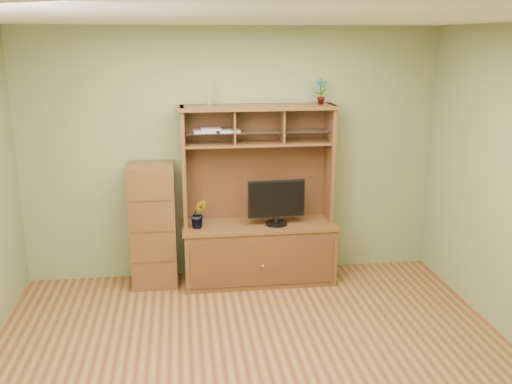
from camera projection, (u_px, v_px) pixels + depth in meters
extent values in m
cube|color=#562D18|center=(258.00, 368.00, 4.60)|extent=(4.50, 4.00, 0.02)
cube|color=white|center=(258.00, 16.00, 3.90)|extent=(4.50, 4.00, 0.02)
cube|color=olive|center=(233.00, 154.00, 6.18)|extent=(4.50, 0.02, 2.70)
cube|color=olive|center=(324.00, 344.00, 2.33)|extent=(4.50, 0.02, 2.70)
cube|color=#412612|center=(259.00, 253.00, 6.19)|extent=(1.60, 0.55, 0.62)
cube|color=#3C2010|center=(263.00, 263.00, 5.92)|extent=(1.50, 0.01, 0.50)
sphere|color=silver|center=(263.00, 266.00, 5.91)|extent=(0.02, 0.02, 0.02)
cube|color=#412612|center=(259.00, 225.00, 6.10)|extent=(1.64, 0.59, 0.03)
cube|color=#412612|center=(184.00, 167.00, 5.93)|extent=(0.04, 0.35, 1.25)
cube|color=#412612|center=(330.00, 162.00, 6.13)|extent=(0.04, 0.35, 1.25)
cube|color=#3C2010|center=(256.00, 161.00, 6.19)|extent=(1.52, 0.02, 1.25)
cube|color=#412612|center=(258.00, 107.00, 5.88)|extent=(1.66, 0.40, 0.04)
cube|color=#412612|center=(258.00, 144.00, 5.97)|extent=(1.52, 0.32, 0.02)
cube|color=#412612|center=(234.00, 126.00, 5.89)|extent=(0.02, 0.31, 0.35)
cube|color=#412612|center=(282.00, 125.00, 5.96)|extent=(0.02, 0.31, 0.35)
cube|color=silver|center=(258.00, 131.00, 5.93)|extent=(1.50, 0.27, 0.01)
cylinder|color=black|center=(276.00, 224.00, 6.06)|extent=(0.23, 0.23, 0.02)
cylinder|color=black|center=(276.00, 219.00, 6.05)|extent=(0.05, 0.05, 0.07)
cube|color=black|center=(276.00, 199.00, 5.99)|extent=(0.61, 0.08, 0.39)
imported|color=#26581E|center=(198.00, 214.00, 5.92)|extent=(0.18, 0.15, 0.31)
imported|color=#2C5D20|center=(321.00, 91.00, 5.92)|extent=(0.14, 0.10, 0.27)
cylinder|color=silver|center=(209.00, 101.00, 5.79)|extent=(0.06, 0.06, 0.10)
cylinder|color=#A78153|center=(209.00, 87.00, 5.76)|extent=(0.04, 0.04, 0.18)
cube|color=#A0A0A5|center=(204.00, 131.00, 5.87)|extent=(0.24, 0.19, 0.02)
cube|color=#A0A0A5|center=(211.00, 129.00, 5.87)|extent=(0.21, 0.17, 0.02)
cube|color=#A0A0A5|center=(229.00, 131.00, 5.90)|extent=(0.22, 0.17, 0.02)
cube|color=#412612|center=(153.00, 225.00, 6.01)|extent=(0.47, 0.42, 1.32)
cube|color=#3C2010|center=(154.00, 262.00, 5.89)|extent=(0.43, 0.01, 0.02)
cube|color=#3C2010|center=(152.00, 232.00, 5.81)|extent=(0.43, 0.01, 0.01)
cube|color=#3C2010|center=(151.00, 201.00, 5.72)|extent=(0.43, 0.01, 0.01)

